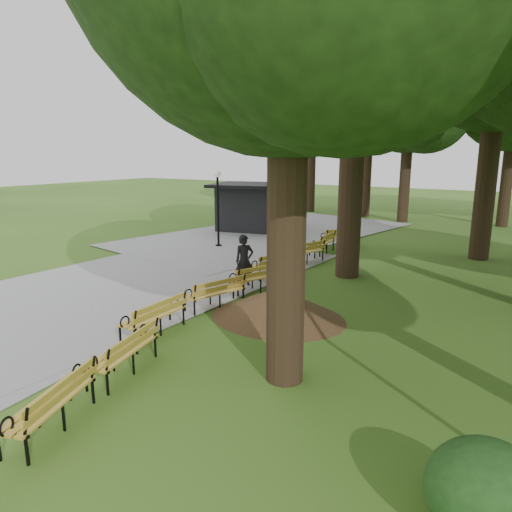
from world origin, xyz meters
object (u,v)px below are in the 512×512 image
Objects in this scene: bench_1 at (49,403)px; lawn_tree_4 at (502,33)px; bench_4 at (215,292)px; lawn_tree_2 at (358,9)px; dirt_mound at (278,303)px; bench_2 at (123,351)px; bench_8 at (322,243)px; kiosk at (251,207)px; bench_7 at (303,252)px; bench_6 at (274,264)px; person at (244,261)px; bench_9 at (340,237)px; bench_5 at (256,277)px; bench_3 at (153,316)px; lamp_post at (218,193)px.

lawn_tree_4 is at bearing 146.41° from bench_1.
bench_4 is 9.63m from lawn_tree_2.
dirt_mound is 1.57× the size of bench_2.
bench_8 is at bearing 171.90° from bench_2.
kiosk reaches higher than bench_7.
bench_2 and bench_6 have the same top height.
lawn_tree_2 is at bearing 176.86° from bench_4.
bench_9 is at bearing 36.30° from person.
bench_8 is at bearing 31.65° from bench_9.
lawn_tree_2 is at bearing 141.63° from bench_6.
bench_8 is at bearing -152.18° from bench_5.
kiosk is 6.73m from bench_8.
bench_9 is (-0.43, 9.71, 0.00)m from bench_4.
lawn_tree_4 is (5.67, 8.28, 7.53)m from person.
kiosk is at bearing 68.91° from person.
bench_4 is at bearing 176.50° from bench_3.
lawn_tree_2 is at bearing -13.84° from lamp_post.
bench_4 is at bearing 24.12° from bench_7.
kiosk is 1.35× the size of dirt_mound.
person reaches higher than bench_9.
dirt_mound is at bearing -108.18° from lawn_tree_4.
bench_3 is (-1.44, 3.64, 0.00)m from bench_1.
bench_6 is at bearing 169.44° from bench_1.
lawn_tree_4 reaches higher than dirt_mound.
bench_7 is 3.75m from bench_9.
lawn_tree_4 is at bearing 19.87° from lamp_post.
bench_5 is (0.12, 1.92, 0.00)m from bench_4.
bench_4 is at bearing 177.51° from bench_2.
bench_9 is at bearing -180.00° from bench_3.
bench_6 is at bearing 173.98° from bench_2.
bench_3 is at bearing -137.88° from person.
kiosk is 2.13× the size of bench_7.
dirt_mound is at bearing -89.22° from lawn_tree_2.
bench_7 is at bearing 0.18° from bench_8.
bench_7 is at bearing -56.79° from kiosk.
kiosk is at bearing -125.53° from bench_6.
lawn_tree_2 is (2.06, 1.44, 7.97)m from bench_6.
lamp_post is 10.46m from bench_3.
bench_7 is 10.64m from lawn_tree_4.
bench_5 is 8.74m from lawn_tree_2.
lamp_post is 8.63m from bench_4.
lawn_tree_2 is at bearing 90.78° from dirt_mound.
bench_6 is 8.36m from lawn_tree_2.
lawn_tree_4 is (3.42, 5.33, -0.05)m from lawn_tree_2.
lawn_tree_4 is (5.25, 12.70, 7.92)m from bench_3.
bench_3 is 1.00× the size of bench_4.
kiosk is 18.91m from bench_1.
bench_3 is at bearing -1.98° from bench_8.
lamp_post is 9.17m from lawn_tree_2.
lamp_post is 5.05m from bench_8.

